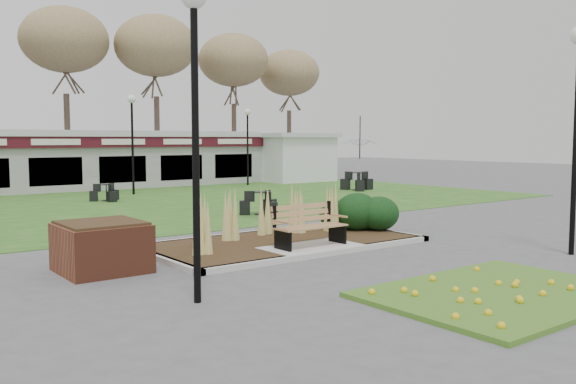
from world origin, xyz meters
TOP-DOWN VIEW (x-y plane):
  - ground at (0.00, 0.00)m, footprint 100.00×100.00m
  - lawn at (0.00, 12.00)m, footprint 34.00×16.00m
  - flower_bed at (0.00, -4.60)m, footprint 4.20×3.00m
  - planting_bed at (1.27, 1.35)m, footprint 6.75×3.40m
  - park_bench at (0.00, 0.25)m, footprint 1.70×0.66m
  - brick_planter at (-4.40, 1.00)m, footprint 1.50×1.50m
  - food_pavilion at (0.00, 19.96)m, footprint 24.60×3.40m
  - service_hut at (13.50, 18.00)m, footprint 4.40×3.40m
  - tree_backdrop at (0.00, 28.00)m, footprint 47.24×5.24m
  - lamp_post_near_left at (-4.04, -2.02)m, footprint 0.40×0.40m
  - lamp_post_mid_right at (2.47, 15.58)m, footprint 0.37×0.37m
  - lamp_post_far_right at (9.53, 17.00)m, footprint 0.34×0.34m
  - bistro_set_a at (0.44, 13.49)m, footprint 1.26×1.13m
  - bistro_set_c at (2.84, 6.12)m, footprint 1.42×1.29m
  - bistro_set_d at (12.00, 11.16)m, footprint 1.46×1.63m
  - patio_umbrella at (13.91, 13.00)m, footprint 2.57×2.60m

SIDE VIEW (x-z plane):
  - ground at x=0.00m, z-range 0.00..0.00m
  - lawn at x=0.00m, z-range 0.00..0.02m
  - flower_bed at x=0.00m, z-range -0.01..0.15m
  - bistro_set_a at x=0.44m, z-range -0.09..0.58m
  - bistro_set_c at x=2.84m, z-range -0.11..0.65m
  - bistro_set_d at x=12.00m, z-range -0.12..0.74m
  - planting_bed at x=1.27m, z-range -0.27..1.00m
  - brick_planter at x=-4.40m, z-range 0.00..0.95m
  - park_bench at x=0.00m, z-range 0.12..1.05m
  - service_hut at x=13.50m, z-range 0.04..2.86m
  - food_pavilion at x=0.00m, z-range 0.03..2.93m
  - patio_umbrella at x=13.91m, z-range 0.35..2.91m
  - lamp_post_far_right at x=9.53m, z-range 0.93..5.01m
  - lamp_post_mid_right at x=2.47m, z-range 1.01..5.44m
  - lamp_post_near_left at x=-4.04m, z-range 1.09..5.88m
  - tree_backdrop at x=0.00m, z-range 3.18..13.54m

